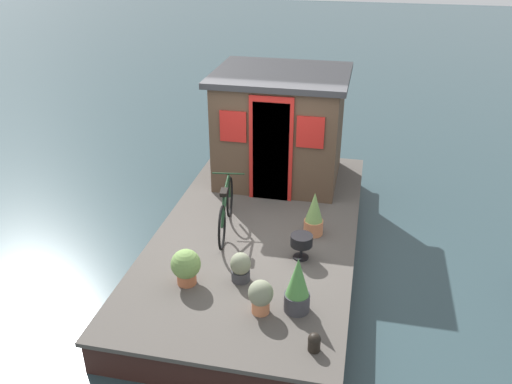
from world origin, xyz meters
The scene contains 11 objects.
ground_plane centered at (0.00, 0.00, 0.00)m, with size 60.00×60.00×0.00m, color #2D4247.
houseboat_deck centered at (0.00, 0.00, 0.26)m, with size 5.88×2.99×0.51m.
houseboat_cabin centered at (1.83, 0.00, 1.50)m, with size 1.94×2.30×1.95m.
bicycle centered at (-0.21, 0.46, 0.88)m, with size 1.59×0.50×0.78m.
potted_plant_succulent centered at (-0.03, -0.85, 0.84)m, with size 0.29×0.29×0.69m.
potted_plant_rosemary centered at (-1.61, 0.62, 0.78)m, with size 0.39×0.39×0.49m.
potted_plant_lavender centered at (-1.97, -0.44, 0.75)m, with size 0.30×0.30×0.44m.
potted_plant_thyme centered at (-1.84, -0.86, 0.87)m, with size 0.32×0.32×0.75m.
potted_plant_ivy centered at (-1.39, -0.05, 0.72)m, with size 0.27×0.27×0.41m.
charcoal_grill centered at (-0.71, -0.76, 0.78)m, with size 0.31×0.31×0.36m.
mooring_bollard centered at (-2.48, -1.14, 0.63)m, with size 0.15×0.15×0.23m.
Camera 1 is at (-6.96, -1.46, 4.75)m, focal length 37.41 mm.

